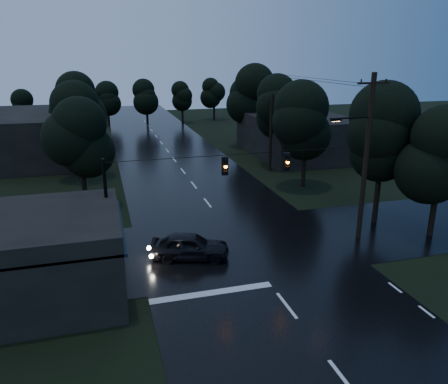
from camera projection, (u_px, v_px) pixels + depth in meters
ground at (345, 381)px, 15.28m from camera, size 160.00×160.00×0.00m
main_road at (183, 171)px, 42.79m from camera, size 12.00×120.00×0.02m
cross_street at (239, 244)px, 26.28m from camera, size 60.00×9.00×0.02m
building_far_right at (297, 135)px, 49.47m from camera, size 10.00×14.00×4.40m
building_far_left at (39, 136)px, 47.54m from camera, size 10.00×16.00×5.00m
utility_pole_main at (365, 155)px, 25.73m from camera, size 3.50×0.30×10.00m
utility_pole_far at (271, 131)px, 41.97m from camera, size 2.00×0.30×7.50m
anchor_pole_left at (108, 216)px, 22.50m from camera, size 0.18×0.18×6.00m
span_signals at (256, 163)px, 23.93m from camera, size 15.00×0.37×1.12m
tree_corner_near at (384, 135)px, 28.02m from camera, size 4.48×4.48×9.44m
tree_corner_far at (442, 154)px, 26.02m from camera, size 3.92×3.92×8.26m
tree_left_a at (79, 137)px, 31.52m from camera, size 3.92×3.92×8.26m
tree_left_b at (74, 118)px, 38.58m from camera, size 4.20×4.20×8.85m
tree_left_c at (72, 102)px, 47.48m from camera, size 4.48×4.48×9.44m
tree_right_a at (306, 122)px, 36.13m from camera, size 4.20×4.20×8.85m
tree_right_b at (276, 106)px, 43.51m from camera, size 4.48×4.48×9.44m
tree_right_c at (249, 94)px, 52.72m from camera, size 4.76×4.76×10.03m
car at (190, 246)px, 24.30m from camera, size 4.67×2.88×1.48m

